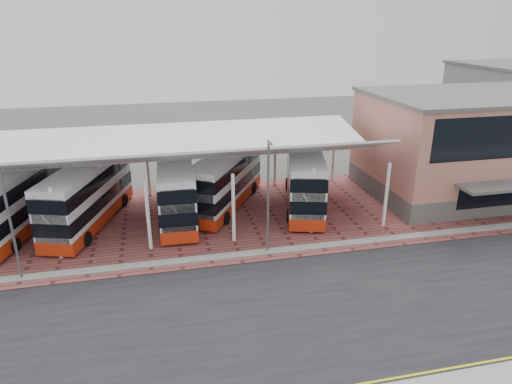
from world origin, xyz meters
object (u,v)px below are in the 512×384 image
bus_2 (88,195)px  bus_5 (304,178)px  bus_4 (226,180)px  bus_1 (19,199)px  terminal (470,144)px  bus_3 (176,188)px

bus_2 → bus_5: bus_5 is taller
bus_2 → bus_4: (11.13, 1.30, -0.06)m
bus_2 → bus_5: size_ratio=0.97×
bus_2 → bus_1: bearing=-163.6°
bus_4 → bus_5: size_ratio=0.91×
bus_1 → bus_2: bus_1 is taller
bus_5 → bus_2: bearing=-164.3°
terminal → bus_3: terminal is taller
bus_3 → bus_4: 4.44m
terminal → bus_4: terminal is taller
bus_3 → bus_5: bearing=1.1°
terminal → bus_2: 33.65m
bus_3 → bus_5: 10.94m
bus_3 → bus_2: bearing=-176.4°
bus_1 → bus_5: bearing=14.3°
bus_1 → bus_4: bearing=18.5°
bus_2 → bus_3: bus_3 is taller
terminal → bus_2: bearing=180.0°
terminal → bus_1: bearing=179.8°
bus_2 → bus_4: bearing=24.3°
bus_1 → bus_5: size_ratio=0.99×
terminal → bus_1: terminal is taller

